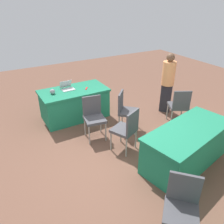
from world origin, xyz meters
TOP-DOWN VIEW (x-y plane):
  - ground_plane at (0.00, 0.00)m, footprint 14.40×14.40m
  - table_foreground at (0.25, -1.90)m, footprint 1.71×0.92m
  - table_mid_right at (-0.92, 0.91)m, footprint 2.01×1.20m
  - chair_near_front at (0.24, 1.92)m, footprint 0.62×0.62m
  - chair_tucked_left at (0.21, -0.79)m, footprint 0.50×0.50m
  - chair_aisle at (-0.15, 0.01)m, footprint 0.58×0.58m
  - chair_by_pillar at (-0.58, -0.69)m, footprint 0.62×0.62m
  - chair_back_row at (-1.86, -0.27)m, footprint 0.59×0.59m
  - person_presenter at (-2.07, -0.98)m, footprint 0.48×0.48m
  - laptop_silver at (0.37, -2.01)m, footprint 0.33×0.31m
  - yarn_ball at (0.78, -1.90)m, footprint 0.12×0.12m
  - scissors_red at (-0.08, -1.82)m, footprint 0.13×0.17m

SIDE VIEW (x-z plane):
  - ground_plane at x=0.00m, z-range 0.00..0.00m
  - table_foreground at x=0.25m, z-range 0.00..0.78m
  - table_mid_right at x=-0.92m, z-range 0.00..0.78m
  - chair_near_front at x=0.24m, z-range 0.07..1.01m
  - chair_back_row at x=-1.86m, z-range 0.07..1.02m
  - chair_aisle at x=-0.15m, z-range 0.07..1.03m
  - chair_by_pillar at x=-0.58m, z-range 0.08..1.05m
  - chair_tucked_left at x=0.21m, z-range 0.08..1.05m
  - scissors_red at x=-0.08m, z-range 0.78..0.79m
  - laptop_silver at x=0.37m, z-range 0.72..0.92m
  - yarn_ball at x=0.78m, z-range 0.78..0.90m
  - person_presenter at x=-2.07m, z-range 0.09..1.72m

